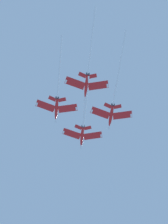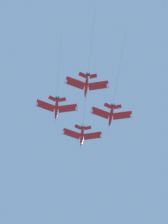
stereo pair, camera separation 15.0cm
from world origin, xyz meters
name	(u,v)px [view 1 (the left image)]	position (x,y,z in m)	size (l,w,h in m)	color
jet_lead	(84,123)	(22.36, -0.93, 144.75)	(38.28, 20.00, 13.10)	red
jet_left_wing	(57,99)	(9.74, 10.88, 141.39)	(40.85, 19.95, 13.75)	red
jet_right_wing	(114,101)	(11.22, -15.26, 140.21)	(45.96, 19.96, 15.10)	red
jet_slot	(88,76)	(-1.03, -3.59, 137.26)	(40.28, 19.99, 13.46)	red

